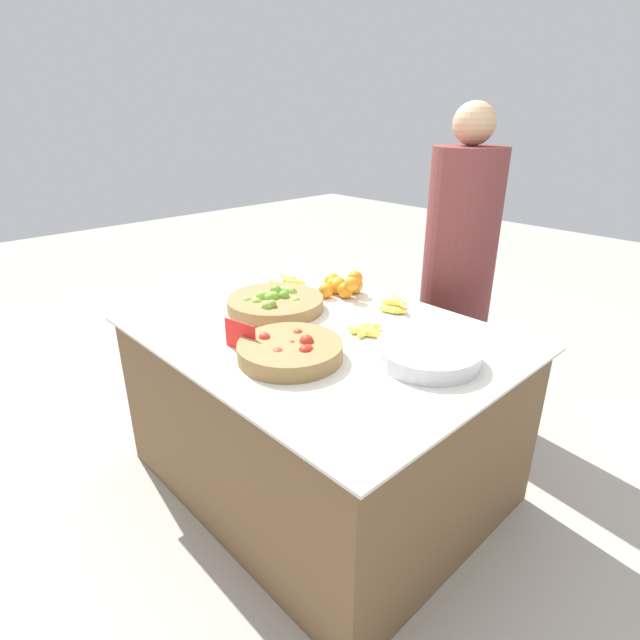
{
  "coord_description": "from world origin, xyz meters",
  "views": [
    {
      "loc": [
        1.33,
        -1.26,
        1.56
      ],
      "look_at": [
        0.0,
        0.0,
        0.78
      ],
      "focal_mm": 28.0,
      "sensor_mm": 36.0,
      "label": 1
    }
  ],
  "objects": [
    {
      "name": "ground_plane",
      "position": [
        0.0,
        0.0,
        0.0
      ],
      "size": [
        12.0,
        12.0,
        0.0
      ],
      "primitive_type": "plane",
      "color": "#ADA599"
    },
    {
      "name": "market_table",
      "position": [
        0.0,
        0.0,
        0.37
      ],
      "size": [
        1.49,
        1.14,
        0.73
      ],
      "color": "brown",
      "rests_on": "ground_plane"
    },
    {
      "name": "lime_bowl",
      "position": [
        -0.31,
        0.02,
        0.77
      ],
      "size": [
        0.43,
        0.43,
        0.1
      ],
      "color": "olive",
      "rests_on": "market_table"
    },
    {
      "name": "tomato_basket",
      "position": [
        0.1,
        -0.24,
        0.77
      ],
      "size": [
        0.38,
        0.38,
        0.09
      ],
      "color": "olive",
      "rests_on": "market_table"
    },
    {
      "name": "orange_pile",
      "position": [
        -0.25,
        0.38,
        0.78
      ],
      "size": [
        0.24,
        0.23,
        0.12
      ],
      "color": "orange",
      "rests_on": "market_table"
    },
    {
      "name": "metal_bowl",
      "position": [
        0.45,
        0.1,
        0.76
      ],
      "size": [
        0.36,
        0.36,
        0.06
      ],
      "color": "silver",
      "rests_on": "market_table"
    },
    {
      "name": "price_sign",
      "position": [
        -0.08,
        -0.33,
        0.79
      ],
      "size": [
        0.15,
        0.04,
        0.11
      ],
      "rotation": [
        0.0,
        0.0,
        0.2
      ],
      "color": "red",
      "rests_on": "market_table"
    },
    {
      "name": "banana_bunch_front_left",
      "position": [
        0.06,
        0.39,
        0.76
      ],
      "size": [
        0.16,
        0.15,
        0.06
      ],
      "color": "#EFDB4C",
      "rests_on": "market_table"
    },
    {
      "name": "banana_bunch_middle_right",
      "position": [
        -0.53,
        0.27,
        0.76
      ],
      "size": [
        0.18,
        0.16,
        0.06
      ],
      "color": "#EFDB4C",
      "rests_on": "market_table"
    },
    {
      "name": "banana_bunch_front_center",
      "position": [
        0.14,
        0.11,
        0.75
      ],
      "size": [
        0.15,
        0.16,
        0.03
      ],
      "color": "#EFDB4C",
      "rests_on": "market_table"
    },
    {
      "name": "vendor_person",
      "position": [
        0.04,
        0.93,
        0.73
      ],
      "size": [
        0.36,
        0.36,
        1.6
      ],
      "color": "brown",
      "rests_on": "ground_plane"
    }
  ]
}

